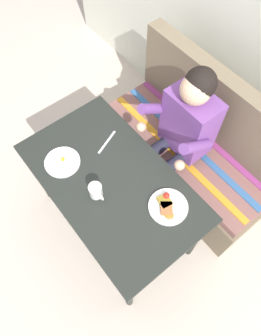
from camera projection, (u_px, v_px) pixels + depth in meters
name	position (u px, v px, depth m)	size (l,w,h in m)	color
ground_plane	(116.00, 222.00, 2.55)	(8.00, 8.00, 0.00)	beige
table	(112.00, 186.00, 1.99)	(1.20, 0.70, 0.73)	black
couch	(191.00, 150.00, 2.50)	(1.44, 0.56, 1.00)	#73644D
person	(181.00, 130.00, 2.09)	(0.45, 0.61, 1.21)	#70418B
plate_breakfast	(168.00, 206.00, 1.82)	(0.23, 0.23, 0.05)	white
plate_eggs	(62.00, 162.00, 1.97)	(0.23, 0.23, 0.04)	white
coffee_mug	(96.00, 191.00, 1.82)	(0.12, 0.08, 0.10)	white
knife	(107.00, 142.00, 2.05)	(0.01, 0.20, 0.01)	silver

